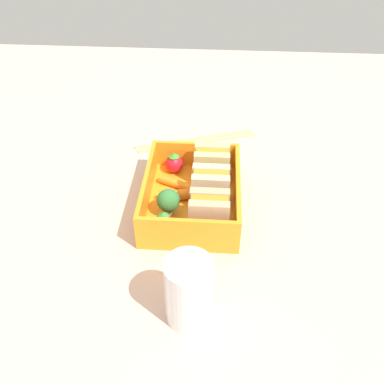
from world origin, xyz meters
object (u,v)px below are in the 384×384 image
(sandwich_left, at_px, (212,164))
(carrot_stick_left, at_px, (176,184))
(sandwich_center_left, at_px, (211,187))
(strawberry_far_left, at_px, (164,222))
(sandwich_center, at_px, (209,212))
(broccoli_floret, at_px, (168,201))
(drinking_glass, at_px, (189,291))
(chopstick_pair, at_px, (195,140))
(strawberry_left, at_px, (174,163))
(carrot_stick_far_left, at_px, (176,194))

(sandwich_left, relative_size, carrot_stick_left, 0.97)
(sandwich_center_left, relative_size, carrot_stick_left, 0.97)
(sandwich_center_left, xyz_separation_m, strawberry_far_left, (0.06, -0.06, -0.01))
(sandwich_center, bearing_deg, strawberry_far_left, -81.16)
(carrot_stick_left, xyz_separation_m, broccoli_floret, (0.06, -0.00, 0.02))
(sandwich_center, bearing_deg, sandwich_center_left, 180.00)
(sandwich_left, distance_m, drinking_glass, 0.24)
(broccoli_floret, xyz_separation_m, drinking_glass, (0.15, 0.04, 0.01))
(chopstick_pair, bearing_deg, sandwich_center, 8.11)
(carrot_stick_left, bearing_deg, sandwich_center, 32.22)
(sandwich_left, relative_size, strawberry_far_left, 1.71)
(strawberry_left, height_order, chopstick_pair, strawberry_left)
(chopstick_pair, height_order, drinking_glass, drinking_glass)
(carrot_stick_far_left, relative_size, drinking_glass, 0.56)
(carrot_stick_left, distance_m, chopstick_pair, 0.15)
(strawberry_left, xyz_separation_m, drinking_glass, (0.25, 0.04, 0.02))
(sandwich_left, distance_m, sandwich_center_left, 0.05)
(sandwich_center, relative_size, drinking_glass, 0.62)
(sandwich_left, relative_size, strawberry_left, 1.56)
(strawberry_left, bearing_deg, strawberry_far_left, -0.28)
(chopstick_pair, bearing_deg, drinking_glass, 2.47)
(carrot_stick_far_left, relative_size, broccoli_floret, 1.19)
(carrot_stick_left, relative_size, drinking_glass, 0.64)
(sandwich_center_left, height_order, chopstick_pair, sandwich_center_left)
(sandwich_center_left, height_order, broccoli_floret, sandwich_center_left)
(carrot_stick_left, distance_m, strawberry_far_left, 0.09)
(sandwich_center, distance_m, drinking_glass, 0.13)
(chopstick_pair, distance_m, drinking_glass, 0.36)
(strawberry_far_left, relative_size, chopstick_pair, 0.15)
(sandwich_left, bearing_deg, carrot_stick_far_left, -43.29)
(sandwich_left, xyz_separation_m, carrot_stick_left, (0.02, -0.05, -0.02))
(sandwich_left, xyz_separation_m, sandwich_center, (0.11, 0.00, 0.00))
(strawberry_far_left, bearing_deg, strawberry_left, 179.72)
(sandwich_left, xyz_separation_m, strawberry_left, (-0.01, -0.06, -0.01))
(sandwich_center_left, bearing_deg, strawberry_left, -139.31)
(strawberry_left, bearing_deg, sandwich_center, 25.68)
(carrot_stick_left, bearing_deg, sandwich_center_left, 61.11)
(sandwich_left, xyz_separation_m, sandwich_center_left, (0.05, 0.00, 0.00))
(sandwich_left, distance_m, strawberry_far_left, 0.13)
(broccoli_floret, distance_m, strawberry_far_left, 0.03)
(chopstick_pair, bearing_deg, carrot_stick_far_left, -5.60)
(sandwich_left, relative_size, sandwich_center_left, 1.00)
(sandwich_left, distance_m, strawberry_left, 0.06)
(broccoli_floret, distance_m, chopstick_pair, 0.21)
(strawberry_left, height_order, carrot_stick_left, strawberry_left)
(sandwich_left, height_order, broccoli_floret, sandwich_left)
(strawberry_left, relative_size, carrot_stick_far_left, 0.72)
(strawberry_left, xyz_separation_m, chopstick_pair, (-0.11, 0.03, -0.02))
(sandwich_center_left, distance_m, broccoli_floret, 0.06)
(sandwich_left, distance_m, carrot_stick_left, 0.06)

